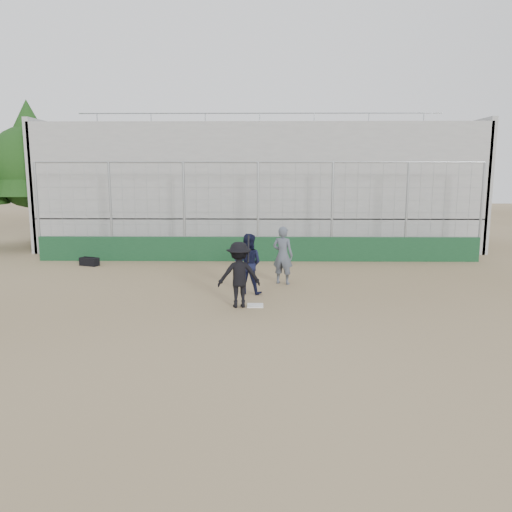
{
  "coord_description": "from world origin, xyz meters",
  "views": [
    {
      "loc": [
        0.21,
        -13.22,
        3.63
      ],
      "look_at": [
        0.0,
        1.4,
        1.15
      ],
      "focal_mm": 35.0,
      "sensor_mm": 36.0,
      "label": 1
    }
  ],
  "objects_px": {
    "catcher_crouched": "(248,274)",
    "umpire": "(283,258)",
    "equipment_bag": "(89,262)",
    "batter_at_plate": "(239,275)"
  },
  "relations": [
    {
      "from": "batter_at_plate",
      "to": "umpire",
      "type": "xyz_separation_m",
      "value": [
        1.29,
        2.84,
        -0.04
      ]
    },
    {
      "from": "batter_at_plate",
      "to": "catcher_crouched",
      "type": "xyz_separation_m",
      "value": [
        0.2,
        1.49,
        -0.28
      ]
    },
    {
      "from": "catcher_crouched",
      "to": "umpire",
      "type": "height_order",
      "value": "umpire"
    },
    {
      "from": "batter_at_plate",
      "to": "equipment_bag",
      "type": "height_order",
      "value": "batter_at_plate"
    },
    {
      "from": "batter_at_plate",
      "to": "umpire",
      "type": "bearing_deg",
      "value": 65.6
    },
    {
      "from": "catcher_crouched",
      "to": "equipment_bag",
      "type": "height_order",
      "value": "catcher_crouched"
    },
    {
      "from": "umpire",
      "to": "equipment_bag",
      "type": "height_order",
      "value": "umpire"
    },
    {
      "from": "catcher_crouched",
      "to": "umpire",
      "type": "bearing_deg",
      "value": 51.13
    },
    {
      "from": "catcher_crouched",
      "to": "umpire",
      "type": "distance_m",
      "value": 1.75
    },
    {
      "from": "batter_at_plate",
      "to": "umpire",
      "type": "relative_size",
      "value": 1.13
    }
  ]
}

